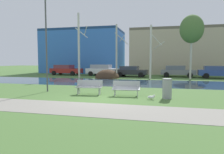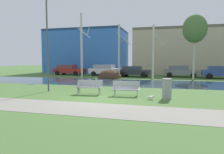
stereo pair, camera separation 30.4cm
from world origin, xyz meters
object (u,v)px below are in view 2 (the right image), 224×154
(parked_sedan_second_white, at_px, (106,70))
(seagull, at_px, (151,97))
(bench_right, at_px, (126,88))
(parked_suv_fifth_blue, at_px, (223,72))
(bench_left, at_px, (89,87))
(trash_bin, at_px, (167,88))
(parked_van_nearest_red, at_px, (69,70))
(parked_hatch_third_dark, at_px, (134,71))
(parked_wagon_fourth_grey, at_px, (180,71))
(streetlamp, at_px, (47,30))

(parked_sedan_second_white, bearing_deg, seagull, -65.67)
(bench_right, height_order, parked_suv_fifth_blue, parked_suv_fifth_blue)
(bench_left, distance_m, trash_bin, 4.60)
(bench_right, relative_size, parked_van_nearest_red, 0.35)
(parked_hatch_third_dark, xyz_separation_m, parked_wagon_fourth_grey, (5.79, 1.14, 0.02))
(streetlamp, distance_m, parked_suv_fifth_blue, 20.06)
(bench_left, xyz_separation_m, bench_right, (2.29, 0.00, 0.00))
(trash_bin, distance_m, parked_van_nearest_red, 20.81)
(parked_hatch_third_dark, distance_m, parked_suv_fifth_blue, 10.38)
(parked_wagon_fourth_grey, distance_m, parked_suv_fifth_blue, 4.72)
(bench_left, bearing_deg, parked_sedan_second_white, 102.82)
(parked_suv_fifth_blue, bearing_deg, seagull, -115.33)
(parked_van_nearest_red, bearing_deg, parked_wagon_fourth_grey, 0.51)
(streetlamp, bearing_deg, trash_bin, -5.49)
(parked_wagon_fourth_grey, xyz_separation_m, parked_suv_fifth_blue, (4.59, -1.11, 0.01))
(parked_hatch_third_dark, height_order, parked_suv_fifth_blue, parked_suv_fifth_blue)
(bench_left, relative_size, parked_wagon_fourth_grey, 0.38)
(parked_hatch_third_dark, bearing_deg, streetlamp, -104.81)
(bench_left, relative_size, parked_sedan_second_white, 0.34)
(parked_hatch_third_dark, bearing_deg, bench_left, -92.29)
(parked_suv_fifth_blue, bearing_deg, parked_sedan_second_white, 176.71)
(bench_right, distance_m, streetlamp, 6.51)
(bench_right, xyz_separation_m, parked_suv_fifth_blue, (8.67, 14.36, 0.30))
(parked_hatch_third_dark, bearing_deg, parked_suv_fifth_blue, 0.20)
(parked_hatch_third_dark, bearing_deg, parked_van_nearest_red, 174.11)
(bench_left, bearing_deg, seagull, -12.06)
(parked_van_nearest_red, xyz_separation_m, parked_suv_fifth_blue, (20.11, -0.97, -0.01))
(bench_right, relative_size, streetlamp, 0.26)
(parked_sedan_second_white, bearing_deg, streetlamp, -88.61)
(bench_left, bearing_deg, parked_van_nearest_red, 120.84)
(parked_sedan_second_white, bearing_deg, parked_suv_fifth_blue, -3.29)
(streetlamp, distance_m, parked_hatch_third_dark, 14.75)
(streetlamp, relative_size, parked_van_nearest_red, 1.35)
(bench_left, height_order, parked_suv_fifth_blue, parked_suv_fifth_blue)
(bench_right, relative_size, trash_bin, 1.52)
(bench_left, xyz_separation_m, trash_bin, (4.59, -0.30, 0.09))
(seagull, bearing_deg, parked_wagon_fourth_grey, 80.96)
(parked_van_nearest_red, relative_size, parked_wagon_fourth_grey, 1.07)
(streetlamp, height_order, parked_sedan_second_white, streetlamp)
(bench_left, height_order, parked_van_nearest_red, parked_van_nearest_red)
(bench_right, xyz_separation_m, parked_van_nearest_red, (-11.44, 15.33, 0.31))
(streetlamp, relative_size, parked_suv_fifth_blue, 1.29)
(bench_left, distance_m, streetlamp, 4.79)
(parked_wagon_fourth_grey, bearing_deg, parked_hatch_third_dark, -168.85)
(seagull, bearing_deg, bench_left, 167.94)
(bench_right, xyz_separation_m, seagull, (1.49, -0.81, -0.34))
(bench_right, distance_m, trash_bin, 2.32)
(trash_bin, height_order, parked_suv_fifth_blue, parked_suv_fifth_blue)
(parked_wagon_fourth_grey, bearing_deg, bench_left, -112.37)
(parked_suv_fifth_blue, bearing_deg, bench_left, -127.33)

